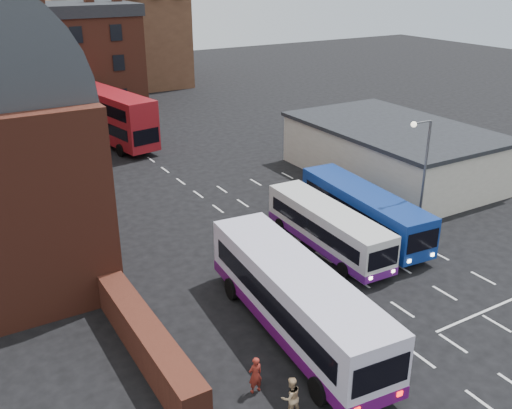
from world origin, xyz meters
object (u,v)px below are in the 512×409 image
bus_white_outbound (295,295)px  bus_red_double (112,117)px  bus_white_inbound (328,226)px  bus_blue (363,209)px  pedestrian_red (255,375)px  street_lamp (422,169)px  pedestrian_beige (291,397)px

bus_white_outbound → bus_red_double: 34.14m
bus_white_inbound → bus_blue: bus_blue is taller
bus_white_outbound → pedestrian_red: size_ratio=7.74×
bus_blue → bus_white_outbound: bearing=38.3°
bus_blue → street_lamp: 4.32m
bus_blue → pedestrian_beige: size_ratio=6.53×
bus_red_double → street_lamp: street_lamp is taller
bus_blue → bus_red_double: 28.43m
street_lamp → pedestrian_beige: street_lamp is taller
bus_white_inbound → street_lamp: (5.61, -1.61, 3.01)m
bus_white_inbound → pedestrian_red: bus_white_inbound is taller
street_lamp → pedestrian_beige: bearing=-150.4°
street_lamp → pedestrian_red: 17.45m
pedestrian_red → pedestrian_beige: bearing=106.2°
pedestrian_red → bus_blue: bearing=-145.3°
bus_white_inbound → pedestrian_red: size_ratio=6.06×
bus_white_outbound → pedestrian_beige: bus_white_outbound is taller
bus_white_inbound → bus_blue: size_ratio=0.91×
pedestrian_beige → pedestrian_red: bearing=-68.6°
bus_white_inbound → bus_blue: 3.34m
bus_red_double → bus_white_outbound: bearing=76.1°
pedestrian_beige → bus_white_inbound: bearing=-127.4°
street_lamp → pedestrian_red: street_lamp is taller
pedestrian_red → pedestrian_beige: pedestrian_beige is taller
bus_blue → street_lamp: (2.33, -2.23, 2.87)m
street_lamp → pedestrian_red: (-15.61, -6.82, -3.78)m
bus_white_outbound → bus_white_inbound: size_ratio=1.28×
bus_blue → pedestrian_beige: bearing=44.5°
bus_white_inbound → bus_red_double: bearing=-80.0°
bus_red_double → pedestrian_beige: bus_red_double is taller
street_lamp → pedestrian_red: bearing=-156.4°
bus_white_outbound → bus_blue: size_ratio=1.16×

